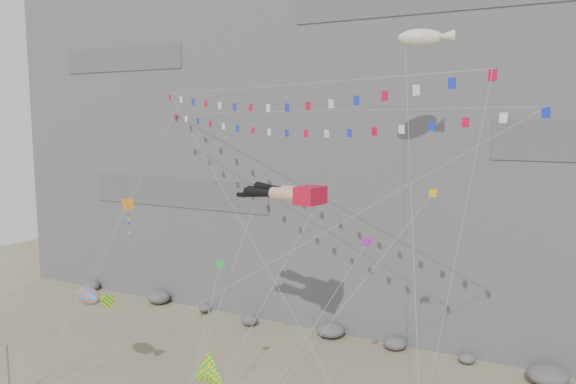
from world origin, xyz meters
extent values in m
cube|color=slate|center=(0.00, 32.00, 25.00)|extent=(80.00, 28.00, 50.00)
cylinder|color=gray|center=(-14.95, -4.43, 2.12)|extent=(0.12, 0.12, 4.25)
cube|color=red|center=(3.02, 6.21, 14.45)|extent=(1.79, 2.26, 1.21)
cylinder|color=tan|center=(1.17, 5.89, 14.45)|extent=(2.16, 1.20, 0.90)
sphere|color=black|center=(0.16, 6.05, 14.45)|extent=(0.82, 0.82, 0.82)
cone|color=black|center=(-1.04, 6.23, 14.38)|extent=(2.54, 1.12, 0.84)
cube|color=black|center=(-2.65, 6.49, 14.11)|extent=(0.84, 0.47, 0.30)
cylinder|color=tan|center=(1.36, 7.09, 14.45)|extent=(2.16, 1.20, 0.90)
sphere|color=black|center=(0.35, 7.25, 14.45)|extent=(0.82, 0.82, 0.82)
cone|color=black|center=(-0.85, 7.43, 14.57)|extent=(2.55, 1.12, 0.90)
cube|color=black|center=(-2.46, 7.68, 14.48)|extent=(0.84, 0.47, 0.30)
cylinder|color=gray|center=(1.94, -0.54, 7.25)|extent=(0.03, 0.03, 19.87)
cylinder|color=gray|center=(-7.07, 3.14, 10.13)|extent=(0.03, 0.03, 28.32)
cylinder|color=gray|center=(6.66, 1.52, 10.95)|extent=(0.03, 0.03, 26.15)
cylinder|color=gray|center=(-11.65, -0.45, 6.79)|extent=(0.03, 0.03, 14.96)
cylinder|color=gray|center=(-12.16, -2.24, 3.61)|extent=(0.03, 0.03, 8.13)
cylinder|color=gray|center=(11.22, 4.38, 12.60)|extent=(0.03, 0.03, 29.06)
cylinder|color=gray|center=(-1.00, 0.75, 7.26)|extent=(0.03, 0.03, 19.77)
cylinder|color=gray|center=(5.21, -0.26, 5.99)|extent=(0.03, 0.03, 16.41)
cylinder|color=gray|center=(-0.22, -2.60, 5.23)|extent=(0.03, 0.03, 12.47)
cylinder|color=gray|center=(6.72, 0.59, 7.56)|extent=(0.03, 0.03, 21.20)
camera|label=1|loc=(19.29, -28.03, 19.58)|focal=35.00mm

